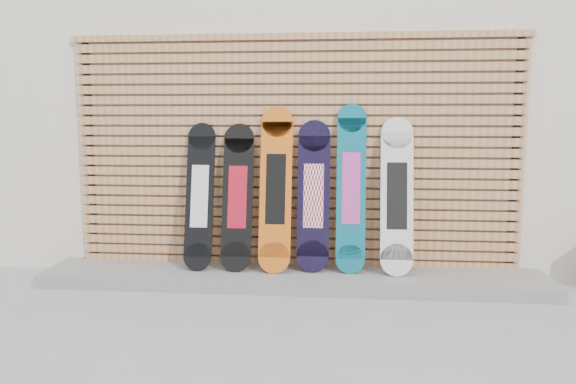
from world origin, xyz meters
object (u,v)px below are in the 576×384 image
Objects in this scene: snowboard_1 at (238,197)px; snowboard_2 at (276,189)px; snowboard_5 at (397,196)px; snowboard_0 at (200,196)px; snowboard_4 at (351,188)px; snowboard_3 at (314,196)px.

snowboard_1 is 0.89× the size of snowboard_2.
snowboard_2 is at bearing -179.58° from snowboard_5.
snowboard_2 is (0.36, -0.01, 0.08)m from snowboard_1.
snowboard_0 is 1.41m from snowboard_4.
snowboard_3 is 0.76m from snowboard_5.
snowboard_3 reaches higher than snowboard_0.
snowboard_3 is 0.98× the size of snowboard_5.
snowboard_4 is at bearing 1.00° from snowboard_0.
snowboard_1 is 0.96× the size of snowboard_5.
snowboard_2 is 0.35m from snowboard_3.
snowboard_0 is 1.06m from snowboard_3.
snowboard_0 is 0.72m from snowboard_2.
snowboard_4 reaches higher than snowboard_5.
snowboard_4 reaches higher than snowboard_3.
snowboard_0 is at bearing 179.39° from snowboard_2.
snowboard_5 reaches higher than snowboard_1.
snowboard_1 is 0.98× the size of snowboard_3.
snowboard_2 is 1.09× the size of snowboard_3.
snowboard_1 is at bearing -178.73° from snowboard_4.
snowboard_0 is 0.90× the size of snowboard_2.
snowboard_3 is (0.35, 0.03, -0.06)m from snowboard_2.
snowboard_1 is 0.88× the size of snowboard_4.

